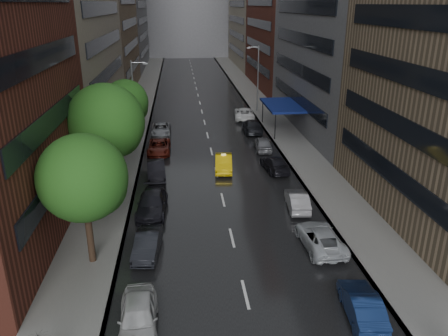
% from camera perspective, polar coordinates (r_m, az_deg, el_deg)
% --- Properties ---
extents(road, '(14.00, 140.00, 0.01)m').
position_cam_1_polar(road, '(66.77, -3.09, 8.16)').
color(road, black).
rests_on(road, ground).
extents(sidewalk_left, '(4.00, 140.00, 0.15)m').
position_cam_1_polar(sidewalk_left, '(66.94, -10.88, 7.91)').
color(sidewalk_left, gray).
rests_on(sidewalk_left, ground).
extents(sidewalk_right, '(4.00, 140.00, 0.15)m').
position_cam_1_polar(sidewalk_right, '(67.77, 4.61, 8.37)').
color(sidewalk_right, gray).
rests_on(sidewalk_right, ground).
extents(buildings_right, '(8.05, 109.10, 36.00)m').
position_cam_1_polar(buildings_right, '(74.05, 8.87, 20.91)').
color(buildings_right, '#937A5B').
rests_on(buildings_right, ground).
extents(tree_near, '(4.99, 4.99, 7.95)m').
position_cam_1_polar(tree_near, '(25.36, -17.96, -1.27)').
color(tree_near, '#382619').
rests_on(tree_near, ground).
extents(tree_mid, '(5.73, 5.73, 9.13)m').
position_cam_1_polar(tree_mid, '(33.63, -15.16, 5.80)').
color(tree_mid, '#382619').
rests_on(tree_mid, ground).
extents(tree_far, '(4.62, 4.62, 7.36)m').
position_cam_1_polar(tree_far, '(46.13, -12.72, 8.38)').
color(tree_far, '#382619').
rests_on(tree_far, ground).
extents(taxi, '(1.90, 4.46, 1.43)m').
position_cam_1_polar(taxi, '(40.21, -0.05, 0.68)').
color(taxi, yellow).
rests_on(taxi, ground).
extents(parked_cars_left, '(2.34, 37.62, 1.53)m').
position_cam_1_polar(parked_cars_left, '(36.95, -9.00, -1.45)').
color(parked_cars_left, '#B8B8B8').
rests_on(parked_cars_left, ground).
extents(parked_cars_right, '(3.08, 44.65, 1.54)m').
position_cam_1_polar(parked_cars_right, '(42.94, 5.88, 1.90)').
color(parked_cars_right, '#10224D').
rests_on(parked_cars_right, ground).
extents(street_lamp_left, '(1.74, 0.22, 9.00)m').
position_cam_1_polar(street_lamp_left, '(46.34, -11.57, 8.34)').
color(street_lamp_left, gray).
rests_on(street_lamp_left, sidewalk_left).
extents(street_lamp_right, '(1.74, 0.22, 9.00)m').
position_cam_1_polar(street_lamp_right, '(61.82, 4.38, 11.72)').
color(street_lamp_right, gray).
rests_on(street_lamp_right, sidewalk_right).
extents(awning, '(4.00, 8.00, 3.12)m').
position_cam_1_polar(awning, '(52.78, 7.59, 8.11)').
color(awning, navy).
rests_on(awning, sidewalk_right).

